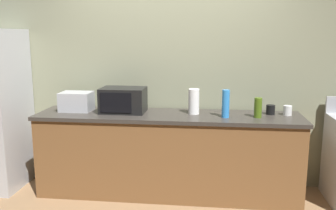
{
  "coord_description": "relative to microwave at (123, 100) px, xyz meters",
  "views": [
    {
      "loc": [
        0.45,
        -3.37,
        1.73
      ],
      "look_at": [
        0.0,
        0.4,
        1.0
      ],
      "focal_mm": 38.75,
      "sensor_mm": 36.0,
      "label": 1
    }
  ],
  "objects": [
    {
      "name": "counter_run",
      "position": [
        0.5,
        -0.05,
        -0.58
      ],
      "size": [
        2.84,
        0.64,
        0.9
      ],
      "color": "brown",
      "rests_on": "ground_plane"
    },
    {
      "name": "mug_black",
      "position": [
        1.59,
        0.07,
        -0.08
      ],
      "size": [
        0.09,
        0.09,
        0.1
      ],
      "primitive_type": "cylinder",
      "color": "black",
      "rests_on": "counter_run"
    },
    {
      "name": "back_wall",
      "position": [
        0.5,
        0.36,
        0.31
      ],
      "size": [
        6.4,
        0.1,
        2.7
      ],
      "primitive_type": "cube",
      "color": "gray",
      "rests_on": "ground_plane"
    },
    {
      "name": "bottle_olive_oil",
      "position": [
        1.43,
        -0.1,
        -0.03
      ],
      "size": [
        0.08,
        0.08,
        0.21
      ],
      "primitive_type": "cylinder",
      "color": "#4C6B19",
      "rests_on": "counter_run"
    },
    {
      "name": "microwave",
      "position": [
        0.0,
        0.0,
        0.0
      ],
      "size": [
        0.48,
        0.35,
        0.27
      ],
      "color": "black",
      "rests_on": "counter_run"
    },
    {
      "name": "mug_white",
      "position": [
        1.76,
        0.05,
        -0.08
      ],
      "size": [
        0.09,
        0.09,
        0.1
      ],
      "primitive_type": "cylinder",
      "color": "white",
      "rests_on": "counter_run"
    },
    {
      "name": "paper_towel_roll",
      "position": [
        0.77,
        0.0,
        0.0
      ],
      "size": [
        0.12,
        0.12,
        0.27
      ],
      "primitive_type": "cylinder",
      "color": "white",
      "rests_on": "counter_run"
    },
    {
      "name": "toaster_oven",
      "position": [
        -0.54,
        0.01,
        -0.03
      ],
      "size": [
        0.34,
        0.26,
        0.21
      ],
      "primitive_type": "cube",
      "color": "#B7BABF",
      "rests_on": "counter_run"
    },
    {
      "name": "bottle_spray_cleaner",
      "position": [
        1.1,
        -0.13,
        0.01
      ],
      "size": [
        0.08,
        0.08,
        0.29
      ],
      "primitive_type": "cylinder",
      "color": "#338CE5",
      "rests_on": "counter_run"
    },
    {
      "name": "ground_plane",
      "position": [
        0.5,
        -0.45,
        -1.04
      ],
      "size": [
        8.0,
        8.0,
        0.0
      ],
      "primitive_type": "plane",
      "color": "#93704C"
    }
  ]
}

